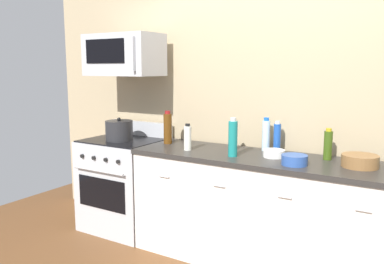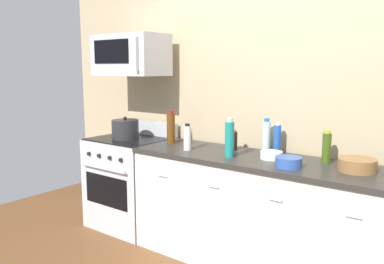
{
  "view_description": "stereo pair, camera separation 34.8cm",
  "coord_description": "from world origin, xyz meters",
  "px_view_note": "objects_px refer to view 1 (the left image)",
  "views": [
    {
      "loc": [
        1.12,
        -2.99,
        1.63
      ],
      "look_at": [
        -0.67,
        -0.05,
        1.07
      ],
      "focal_mm": 37.47,
      "sensor_mm": 36.0,
      "label": 1
    },
    {
      "loc": [
        1.41,
        -2.79,
        1.63
      ],
      "look_at": [
        -0.67,
        -0.05,
        1.07
      ],
      "focal_mm": 37.47,
      "sensor_mm": 36.0,
      "label": 2
    }
  ],
  "objects_px": {
    "bottle_wine_amber": "(168,128)",
    "bowl_white_ceramic": "(274,153)",
    "bowl_blue_mixing": "(294,160)",
    "bowl_wooden_salad": "(360,160)",
    "range_oven": "(124,183)",
    "bottle_sparkling_teal": "(233,138)",
    "microwave": "(124,55)",
    "bottle_olive_oil": "(328,145)",
    "stockpot": "(119,130)",
    "bottle_soy_sauce_dark": "(234,140)",
    "bottle_water_clear": "(266,135)",
    "bottle_soda_blue": "(277,137)",
    "bottle_vinegar_white": "(188,138)"
  },
  "relations": [
    {
      "from": "range_oven",
      "to": "bowl_white_ceramic",
      "type": "bearing_deg",
      "value": 1.07
    },
    {
      "from": "bottle_water_clear",
      "to": "stockpot",
      "type": "bearing_deg",
      "value": -168.75
    },
    {
      "from": "bottle_soy_sauce_dark",
      "to": "bottle_olive_oil",
      "type": "relative_size",
      "value": 0.71
    },
    {
      "from": "bottle_wine_amber",
      "to": "bottle_soda_blue",
      "type": "relative_size",
      "value": 1.17
    },
    {
      "from": "bottle_soda_blue",
      "to": "bottle_sparkling_teal",
      "type": "height_order",
      "value": "bottle_sparkling_teal"
    },
    {
      "from": "bowl_blue_mixing",
      "to": "bowl_wooden_salad",
      "type": "relative_size",
      "value": 0.74
    },
    {
      "from": "bottle_vinegar_white",
      "to": "bowl_white_ceramic",
      "type": "xyz_separation_m",
      "value": [
        0.74,
        0.13,
        -0.08
      ]
    },
    {
      "from": "bottle_soda_blue",
      "to": "bottle_water_clear",
      "type": "xyz_separation_m",
      "value": [
        -0.1,
        0.0,
        0.01
      ]
    },
    {
      "from": "range_oven",
      "to": "bottle_wine_amber",
      "type": "distance_m",
      "value": 0.78
    },
    {
      "from": "bottle_wine_amber",
      "to": "bowl_wooden_salad",
      "type": "relative_size",
      "value": 1.2
    },
    {
      "from": "bottle_sparkling_teal",
      "to": "stockpot",
      "type": "distance_m",
      "value": 1.27
    },
    {
      "from": "bottle_water_clear",
      "to": "bowl_blue_mixing",
      "type": "xyz_separation_m",
      "value": [
        0.37,
        -0.37,
        -0.1
      ]
    },
    {
      "from": "bottle_water_clear",
      "to": "bowl_wooden_salad",
      "type": "distance_m",
      "value": 0.82
    },
    {
      "from": "range_oven",
      "to": "stockpot",
      "type": "bearing_deg",
      "value": -90.0
    },
    {
      "from": "microwave",
      "to": "bowl_wooden_salad",
      "type": "distance_m",
      "value": 2.34
    },
    {
      "from": "bottle_soy_sauce_dark",
      "to": "bowl_white_ceramic",
      "type": "height_order",
      "value": "bottle_soy_sauce_dark"
    },
    {
      "from": "bottle_sparkling_teal",
      "to": "bottle_vinegar_white",
      "type": "bearing_deg",
      "value": 176.98
    },
    {
      "from": "bowl_wooden_salad",
      "to": "range_oven",
      "type": "bearing_deg",
      "value": -178.96
    },
    {
      "from": "bowl_white_ceramic",
      "to": "bottle_soda_blue",
      "type": "bearing_deg",
      "value": 104.76
    },
    {
      "from": "bowl_blue_mixing",
      "to": "bowl_white_ceramic",
      "type": "relative_size",
      "value": 1.1
    },
    {
      "from": "microwave",
      "to": "stockpot",
      "type": "height_order",
      "value": "microwave"
    },
    {
      "from": "bottle_vinegar_white",
      "to": "microwave",
      "type": "bearing_deg",
      "value": 170.14
    },
    {
      "from": "bowl_blue_mixing",
      "to": "range_oven",
      "type": "bearing_deg",
      "value": 175.38
    },
    {
      "from": "range_oven",
      "to": "bottle_vinegar_white",
      "type": "relative_size",
      "value": 4.62
    },
    {
      "from": "bottle_olive_oil",
      "to": "stockpot",
      "type": "relative_size",
      "value": 0.92
    },
    {
      "from": "bottle_olive_oil",
      "to": "range_oven",
      "type": "bearing_deg",
      "value": -175.37
    },
    {
      "from": "bottle_soy_sauce_dark",
      "to": "bottle_olive_oil",
      "type": "bearing_deg",
      "value": 0.96
    },
    {
      "from": "bottle_wine_amber",
      "to": "bottle_sparkling_teal",
      "type": "bearing_deg",
      "value": -13.5
    },
    {
      "from": "bowl_white_ceramic",
      "to": "bottle_water_clear",
      "type": "bearing_deg",
      "value": 126.58
    },
    {
      "from": "bottle_soy_sauce_dark",
      "to": "stockpot",
      "type": "xyz_separation_m",
      "value": [
        -1.15,
        -0.2,
        0.02
      ]
    },
    {
      "from": "range_oven",
      "to": "bottle_wine_amber",
      "type": "xyz_separation_m",
      "value": [
        0.5,
        0.06,
        0.6
      ]
    },
    {
      "from": "bowl_white_ceramic",
      "to": "stockpot",
      "type": "bearing_deg",
      "value": -176.97
    },
    {
      "from": "bottle_soy_sauce_dark",
      "to": "bottle_sparkling_teal",
      "type": "bearing_deg",
      "value": -66.32
    },
    {
      "from": "microwave",
      "to": "bowl_blue_mixing",
      "type": "bearing_deg",
      "value": -6.05
    },
    {
      "from": "bowl_blue_mixing",
      "to": "bowl_wooden_salad",
      "type": "bearing_deg",
      "value": 23.45
    },
    {
      "from": "bottle_sparkling_teal",
      "to": "range_oven",
      "type": "bearing_deg",
      "value": 174.52
    },
    {
      "from": "microwave",
      "to": "range_oven",
      "type": "bearing_deg",
      "value": -90.29
    },
    {
      "from": "bottle_wine_amber",
      "to": "bowl_white_ceramic",
      "type": "relative_size",
      "value": 1.79
    },
    {
      "from": "bottle_water_clear",
      "to": "bowl_white_ceramic",
      "type": "relative_size",
      "value": 1.66
    },
    {
      "from": "bottle_sparkling_teal",
      "to": "bowl_wooden_salad",
      "type": "distance_m",
      "value": 0.96
    },
    {
      "from": "bowl_wooden_salad",
      "to": "bottle_wine_amber",
      "type": "bearing_deg",
      "value": 179.24
    },
    {
      "from": "bottle_water_clear",
      "to": "stockpot",
      "type": "relative_size",
      "value": 1.08
    },
    {
      "from": "bottle_water_clear",
      "to": "bottle_olive_oil",
      "type": "bearing_deg",
      "value": -7.43
    },
    {
      "from": "bottle_sparkling_teal",
      "to": "bottle_water_clear",
      "type": "distance_m",
      "value": 0.38
    },
    {
      "from": "bottle_sparkling_teal",
      "to": "stockpot",
      "type": "height_order",
      "value": "bottle_sparkling_teal"
    },
    {
      "from": "range_oven",
      "to": "bowl_blue_mixing",
      "type": "height_order",
      "value": "range_oven"
    },
    {
      "from": "bottle_wine_amber",
      "to": "bottle_olive_oil",
      "type": "distance_m",
      "value": 1.45
    },
    {
      "from": "bottle_vinegar_white",
      "to": "bowl_wooden_salad",
      "type": "bearing_deg",
      "value": 5.7
    },
    {
      "from": "bottle_soda_blue",
      "to": "bottle_soy_sauce_dark",
      "type": "relative_size",
      "value": 1.52
    },
    {
      "from": "bottle_wine_amber",
      "to": "bottle_soy_sauce_dark",
      "type": "height_order",
      "value": "bottle_wine_amber"
    }
  ]
}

